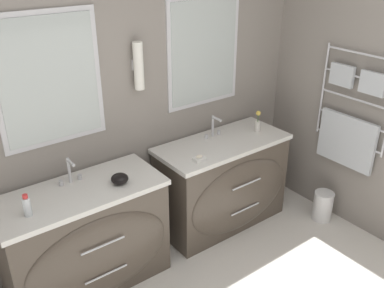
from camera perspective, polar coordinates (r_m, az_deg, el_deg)
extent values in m
cube|color=gray|center=(3.29, -9.86, 6.37)|extent=(5.05, 0.06, 2.60)
cube|color=silver|center=(3.00, -18.50, 8.07)|extent=(0.73, 0.02, 0.91)
cube|color=#B2BCBA|center=(2.99, -18.43, 8.02)|extent=(0.66, 0.01, 0.84)
cube|color=silver|center=(3.61, 1.57, 12.18)|extent=(0.73, 0.02, 0.91)
cube|color=#B2BCBA|center=(3.60, 1.68, 12.14)|extent=(0.66, 0.01, 0.84)
cylinder|color=white|center=(3.21, -7.15, 10.29)|extent=(0.08, 0.08, 0.36)
cube|color=silver|center=(3.25, -7.58, 10.46)|extent=(0.05, 0.02, 0.08)
cube|color=gray|center=(3.73, 23.91, 6.84)|extent=(0.06, 3.90, 2.60)
cylinder|color=silver|center=(3.96, 17.05, 6.99)|extent=(0.02, 0.02, 0.81)
cylinder|color=silver|center=(3.69, 21.80, 11.10)|extent=(0.02, 0.64, 0.02)
cylinder|color=silver|center=(3.74, 21.32, 8.32)|extent=(0.02, 0.64, 0.02)
cylinder|color=silver|center=(3.80, 20.87, 5.61)|extent=(0.02, 0.64, 0.02)
cylinder|color=silver|center=(3.86, 20.44, 2.99)|extent=(0.02, 0.64, 0.02)
cylinder|color=silver|center=(3.93, 20.02, 0.45)|extent=(0.02, 0.64, 0.02)
cube|color=#B7BCC1|center=(3.92, 19.88, 0.41)|extent=(0.04, 0.54, 0.45)
cube|color=#B7BCC1|center=(3.66, 22.96, 7.45)|extent=(0.04, 0.22, 0.18)
cube|color=#B7BCC1|center=(3.80, 19.37, 8.66)|extent=(0.04, 0.22, 0.18)
cube|color=#4C4238|center=(3.29, -14.01, -12.31)|extent=(1.14, 0.50, 0.77)
ellipsoid|color=#4C4238|center=(3.10, -12.05, -14.71)|extent=(1.05, 0.11, 0.65)
cube|color=silver|center=(3.06, -14.81, -6.30)|extent=(1.17, 0.53, 0.04)
ellipsoid|color=white|center=(3.05, -14.57, -6.94)|extent=(0.34, 0.30, 0.09)
cylinder|color=silver|center=(2.96, -11.76, -13.12)|extent=(0.31, 0.01, 0.01)
cylinder|color=silver|center=(3.12, -11.34, -16.66)|extent=(0.31, 0.01, 0.01)
cube|color=#4C4238|center=(3.85, 3.94, -5.38)|extent=(1.14, 0.50, 0.77)
ellipsoid|color=#4C4238|center=(3.69, 6.49, -6.98)|extent=(1.05, 0.11, 0.65)
cube|color=silver|center=(3.65, 4.13, 0.06)|extent=(1.17, 0.53, 0.04)
ellipsoid|color=white|center=(3.65, 4.37, -0.46)|extent=(0.34, 0.30, 0.09)
cylinder|color=silver|center=(3.57, 7.33, -5.33)|extent=(0.31, 0.01, 0.01)
cylinder|color=silver|center=(3.70, 7.11, -8.61)|extent=(0.31, 0.01, 0.01)
cylinder|color=silver|center=(3.12, -16.06, -3.40)|extent=(0.02, 0.02, 0.19)
cylinder|color=silver|center=(3.03, -15.88, -2.39)|extent=(0.02, 0.11, 0.02)
cylinder|color=silver|center=(3.14, -17.07, -4.99)|extent=(0.03, 0.03, 0.04)
cylinder|color=silver|center=(3.17, -14.73, -4.27)|extent=(0.03, 0.03, 0.04)
cylinder|color=silver|center=(3.70, 2.79, 2.40)|extent=(0.02, 0.02, 0.19)
cylinder|color=silver|center=(3.63, 3.34, 3.36)|extent=(0.02, 0.11, 0.02)
cylinder|color=silver|center=(3.69, 1.92, 1.03)|extent=(0.03, 0.03, 0.04)
cylinder|color=silver|center=(3.78, 3.58, 1.57)|extent=(0.03, 0.03, 0.04)
cylinder|color=silver|center=(2.86, -21.13, -7.82)|extent=(0.05, 0.05, 0.13)
cylinder|color=red|center=(2.82, -21.37, -6.53)|extent=(0.03, 0.03, 0.02)
ellipsoid|color=black|center=(3.05, -9.63, -4.58)|extent=(0.12, 0.12, 0.07)
cylinder|color=silver|center=(3.86, 8.71, 2.33)|extent=(0.05, 0.05, 0.09)
cylinder|color=#477238|center=(3.83, 8.80, 3.52)|extent=(0.01, 0.01, 0.08)
sphere|color=#E5BF47|center=(3.81, 8.84, 4.09)|extent=(0.04, 0.04, 0.04)
cube|color=white|center=(3.33, 0.97, -1.99)|extent=(0.09, 0.07, 0.02)
ellipsoid|color=#F2E5CC|center=(3.32, 0.97, -1.65)|extent=(0.06, 0.04, 0.02)
cylinder|color=silver|center=(4.17, 17.04, -7.89)|extent=(0.18, 0.18, 0.28)
torus|color=silver|center=(4.10, 17.28, -6.31)|extent=(0.18, 0.18, 0.01)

